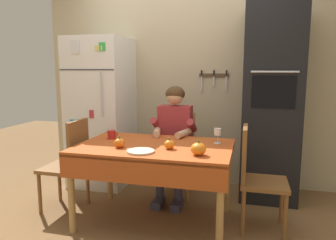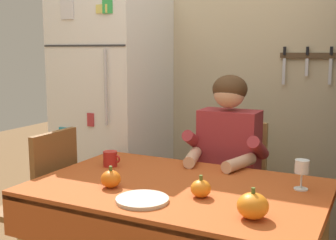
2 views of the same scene
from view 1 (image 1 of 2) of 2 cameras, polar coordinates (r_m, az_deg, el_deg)
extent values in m
plane|color=brown|center=(3.10, -2.86, -18.31)|extent=(10.00, 10.00, 0.00)
cube|color=#BCAD89|center=(4.05, 3.44, 7.28)|extent=(3.70, 0.10, 2.60)
cube|color=#4C3823|center=(3.94, 8.21, 7.95)|extent=(0.36, 0.02, 0.04)
cube|color=silver|center=(3.95, 5.99, 6.41)|extent=(0.02, 0.01, 0.18)
cube|color=black|center=(3.95, 6.02, 8.44)|extent=(0.02, 0.01, 0.06)
cube|color=silver|center=(3.93, 8.17, 6.81)|extent=(0.02, 0.01, 0.12)
cube|color=black|center=(3.93, 8.20, 8.39)|extent=(0.02, 0.01, 0.06)
cube|color=silver|center=(3.92, 10.35, 6.37)|extent=(0.02, 0.01, 0.17)
cube|color=black|center=(3.91, 10.41, 8.33)|extent=(0.02, 0.01, 0.06)
cube|color=white|center=(4.04, -11.79, 1.40)|extent=(0.68, 0.68, 1.80)
cylinder|color=silver|center=(3.61, -11.78, 4.50)|extent=(0.02, 0.02, 0.50)
cube|color=#333335|center=(3.70, -14.42, 8.70)|extent=(0.67, 0.01, 0.01)
cube|color=teal|center=(3.83, -16.37, -0.32)|extent=(0.11, 0.01, 0.05)
cube|color=#E5D666|center=(3.63, -12.32, 12.45)|extent=(0.09, 0.01, 0.05)
cube|color=green|center=(3.61, -11.67, 12.72)|extent=(0.07, 0.02, 0.09)
cube|color=silver|center=(3.77, -16.25, 12.44)|extent=(0.11, 0.01, 0.15)
cube|color=#B73338|center=(3.71, -13.50, 1.02)|extent=(0.05, 0.01, 0.09)
cube|color=black|center=(3.65, 17.91, 2.73)|extent=(0.60, 0.60, 2.10)
cube|color=black|center=(3.33, 18.32, 4.74)|extent=(0.42, 0.01, 0.32)
cylinder|color=silver|center=(3.30, 18.52, 8.17)|extent=(0.45, 0.02, 0.02)
cylinder|color=tan|center=(2.96, -16.88, -12.61)|extent=(0.06, 0.06, 0.70)
cylinder|color=tan|center=(3.61, -10.38, -8.42)|extent=(0.06, 0.06, 0.70)
cylinder|color=tan|center=(2.58, 9.27, -15.71)|extent=(0.06, 0.06, 0.70)
cylinder|color=tan|center=(3.30, 10.57, -10.11)|extent=(0.06, 0.06, 0.70)
cube|color=#B24C1E|center=(2.93, -2.39, -4.84)|extent=(1.40, 0.90, 0.04)
cube|color=#B24C1E|center=(2.56, -5.31, -9.31)|extent=(1.40, 0.01, 0.20)
cube|color=tan|center=(3.64, 1.44, -6.76)|extent=(0.40, 0.40, 0.04)
cube|color=tan|center=(3.75, 2.08, -2.24)|extent=(0.36, 0.04, 0.48)
cylinder|color=tan|center=(3.60, -1.89, -10.74)|extent=(0.04, 0.04, 0.41)
cylinder|color=tan|center=(3.91, -0.46, -9.11)|extent=(0.04, 0.04, 0.41)
cylinder|color=tan|center=(3.52, 3.53, -11.20)|extent=(0.04, 0.04, 0.41)
cylinder|color=tan|center=(3.84, 4.52, -9.48)|extent=(0.04, 0.04, 0.41)
cube|color=#38384C|center=(3.45, -1.74, -14.59)|extent=(0.10, 0.22, 0.08)
cube|color=#38384C|center=(3.41, 1.60, -14.93)|extent=(0.10, 0.22, 0.08)
cylinder|color=#38384C|center=(3.43, -1.47, -11.30)|extent=(0.09, 0.09, 0.38)
cylinder|color=#38384C|center=(3.39, 1.85, -11.59)|extent=(0.09, 0.09, 0.38)
cube|color=#38384C|center=(3.50, -0.60, -6.28)|extent=(0.12, 0.40, 0.11)
cube|color=#38384C|center=(3.45, 2.30, -6.47)|extent=(0.12, 0.40, 0.11)
cube|color=#9E2D33|center=(3.52, 1.31, -1.32)|extent=(0.36, 0.20, 0.48)
cylinder|color=#9E2D33|center=(3.50, -2.14, -0.73)|extent=(0.07, 0.26, 0.18)
cylinder|color=#9E2D33|center=(3.41, 4.32, -1.01)|extent=(0.07, 0.26, 0.18)
cylinder|color=#D8A884|center=(3.33, -1.98, -2.18)|extent=(0.13, 0.27, 0.07)
cylinder|color=#D8A884|center=(3.27, 2.74, -2.42)|extent=(0.13, 0.27, 0.07)
sphere|color=#D8A884|center=(3.46, 1.26, 4.34)|extent=(0.19, 0.19, 0.19)
ellipsoid|color=#472D19|center=(3.47, 1.30, 4.68)|extent=(0.21, 0.21, 0.17)
cube|color=brown|center=(2.99, 16.82, -10.74)|extent=(0.40, 0.40, 0.04)
cube|color=brown|center=(2.91, 13.50, -5.82)|extent=(0.04, 0.36, 0.48)
cylinder|color=brown|center=(2.93, 20.20, -16.09)|extent=(0.04, 0.04, 0.41)
cylinder|color=brown|center=(2.91, 13.26, -15.91)|extent=(0.04, 0.04, 0.41)
cylinder|color=brown|center=(3.24, 19.62, -13.57)|extent=(0.04, 0.04, 0.41)
cylinder|color=brown|center=(3.22, 13.42, -13.39)|extent=(0.04, 0.04, 0.41)
cube|color=brown|center=(3.44, -18.16, -8.16)|extent=(0.40, 0.40, 0.04)
cube|color=brown|center=(3.29, -15.73, -4.21)|extent=(0.04, 0.36, 0.48)
cylinder|color=brown|center=(3.74, -18.80, -10.46)|extent=(0.04, 0.04, 0.41)
cylinder|color=brown|center=(3.57, -14.14, -11.18)|extent=(0.04, 0.04, 0.41)
cylinder|color=brown|center=(3.48, -21.93, -12.12)|extent=(0.04, 0.04, 0.41)
cylinder|color=brown|center=(3.30, -17.04, -13.04)|extent=(0.04, 0.04, 0.41)
cylinder|color=#B2231E|center=(3.22, -10.05, -2.57)|extent=(0.08, 0.08, 0.09)
torus|color=#B2231E|center=(3.20, -9.34, -2.54)|extent=(0.05, 0.01, 0.05)
cylinder|color=white|center=(3.01, 8.81, -4.12)|extent=(0.07, 0.07, 0.01)
cylinder|color=white|center=(3.01, 8.83, -3.37)|extent=(0.01, 0.01, 0.07)
cylinder|color=white|center=(2.99, 8.86, -2.08)|extent=(0.07, 0.07, 0.06)
ellipsoid|color=orange|center=(2.85, -8.67, -4.09)|extent=(0.10, 0.10, 0.08)
cylinder|color=#4C6023|center=(2.84, -8.69, -3.06)|extent=(0.02, 0.02, 0.02)
ellipsoid|color=orange|center=(2.77, 0.25, -4.40)|extent=(0.09, 0.09, 0.08)
cylinder|color=#4C6023|center=(2.76, 0.25, -3.38)|extent=(0.02, 0.02, 0.02)
ellipsoid|color=orange|center=(2.58, 5.45, -5.17)|extent=(0.12, 0.12, 0.10)
cylinder|color=#4C6023|center=(2.57, 5.47, -3.82)|extent=(0.02, 0.02, 0.02)
cylinder|color=beige|center=(2.68, -4.91, -5.59)|extent=(0.23, 0.23, 0.02)
camera|label=2|loc=(0.89, 17.07, 6.62)|focal=46.20mm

